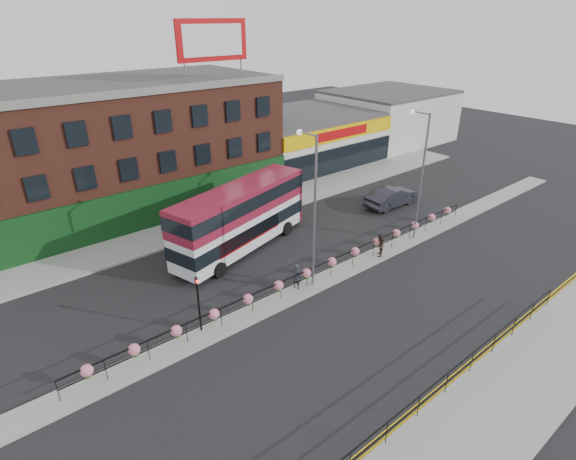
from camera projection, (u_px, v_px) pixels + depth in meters
ground at (319, 283)px, 27.70m from camera, size 120.00×120.00×0.00m
south_pavement at (510, 397)px, 19.33m from camera, size 60.00×4.00×0.15m
north_pavement at (217, 220)px, 36.00m from camera, size 60.00×4.00×0.15m
median at (319, 282)px, 27.66m from camera, size 60.00×1.60×0.15m
yellow_line_inner at (461, 369)px, 20.96m from camera, size 60.00×0.10×0.01m
yellow_line_outer at (465, 371)px, 20.83m from camera, size 60.00×0.10×0.01m
brick_building at (120, 146)px, 37.03m from camera, size 25.00×12.21×10.30m
supermarket at (302, 138)px, 49.56m from camera, size 15.00×12.25×5.30m
warehouse_east at (388, 116)px, 57.88m from camera, size 14.50×12.00×6.30m
billboard at (212, 40)px, 33.82m from camera, size 6.00×0.29×4.40m
median_railing at (319, 268)px, 27.24m from camera, size 30.04×0.56×1.23m
south_railing at (448, 378)px, 19.12m from camera, size 20.04×0.05×1.12m
double_decker_bus at (241, 212)px, 30.52m from camera, size 11.64×5.61×4.59m
car at (391, 197)px, 38.45m from camera, size 2.04×5.25×1.70m
pedestrian_a at (297, 276)px, 26.54m from camera, size 0.82×0.73×1.65m
pedestrian_b at (380, 245)px, 30.11m from camera, size 1.38×1.38×1.59m
lamp_column_west at (312, 200)px, 25.08m from camera, size 0.33×1.61×9.19m
lamp_column_east at (420, 167)px, 30.78m from camera, size 0.33×1.59×9.06m
traffic_light_median at (198, 292)px, 22.30m from camera, size 0.15×0.28×3.65m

